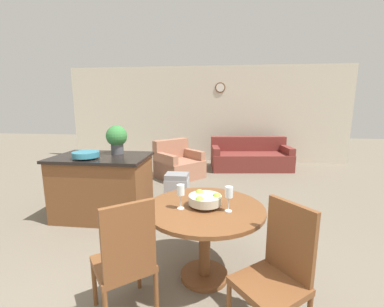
{
  "coord_description": "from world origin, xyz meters",
  "views": [
    {
      "loc": [
        0.51,
        -1.16,
        1.66
      ],
      "look_at": [
        0.07,
        2.57,
        0.93
      ],
      "focal_mm": 24.0,
      "sensor_mm": 36.0,
      "label": 1
    }
  ],
  "objects_px": {
    "trash_bin": "(177,194)",
    "kitchen_island": "(103,186)",
    "wine_glass_left": "(181,191)",
    "teal_bowl": "(86,155)",
    "dining_chair_near_left": "(126,257)",
    "dining_table": "(205,223)",
    "fruit_bowl": "(205,199)",
    "wine_glass_right": "(229,193)",
    "armchair": "(178,165)",
    "couch": "(250,158)",
    "dining_chair_near_right": "(278,268)",
    "potted_plant": "(117,138)"
  },
  "relations": [
    {
      "from": "trash_bin",
      "to": "potted_plant",
      "type": "bearing_deg",
      "value": -178.45
    },
    {
      "from": "trash_bin",
      "to": "teal_bowl",
      "type": "bearing_deg",
      "value": -160.22
    },
    {
      "from": "fruit_bowl",
      "to": "couch",
      "type": "relative_size",
      "value": 0.15
    },
    {
      "from": "dining_chair_near_right",
      "to": "fruit_bowl",
      "type": "xyz_separation_m",
      "value": [
        -0.55,
        0.56,
        0.27
      ]
    },
    {
      "from": "armchair",
      "to": "fruit_bowl",
      "type": "bearing_deg",
      "value": -122.99
    },
    {
      "from": "teal_bowl",
      "to": "wine_glass_right",
      "type": "bearing_deg",
      "value": -29.66
    },
    {
      "from": "potted_plant",
      "to": "armchair",
      "type": "distance_m",
      "value": 2.24
    },
    {
      "from": "armchair",
      "to": "wine_glass_right",
      "type": "bearing_deg",
      "value": -120.05
    },
    {
      "from": "dining_chair_near_left",
      "to": "potted_plant",
      "type": "distance_m",
      "value": 2.23
    },
    {
      "from": "wine_glass_right",
      "to": "teal_bowl",
      "type": "height_order",
      "value": "teal_bowl"
    },
    {
      "from": "wine_glass_left",
      "to": "kitchen_island",
      "type": "xyz_separation_m",
      "value": [
        -1.37,
        1.29,
        -0.43
      ]
    },
    {
      "from": "fruit_bowl",
      "to": "kitchen_island",
      "type": "xyz_separation_m",
      "value": [
        -1.59,
        1.21,
        -0.34
      ]
    },
    {
      "from": "kitchen_island",
      "to": "trash_bin",
      "type": "xyz_separation_m",
      "value": [
        1.07,
        0.22,
        -0.15
      ]
    },
    {
      "from": "dining_chair_near_left",
      "to": "wine_glass_left",
      "type": "bearing_deg",
      "value": 15.72
    },
    {
      "from": "dining_chair_near_right",
      "to": "teal_bowl",
      "type": "relative_size",
      "value": 2.79
    },
    {
      "from": "wine_glass_right",
      "to": "potted_plant",
      "type": "bearing_deg",
      "value": 137.59
    },
    {
      "from": "wine_glass_left",
      "to": "teal_bowl",
      "type": "xyz_separation_m",
      "value": [
        -1.48,
        1.08,
        0.08
      ]
    },
    {
      "from": "dining_chair_near_left",
      "to": "kitchen_island",
      "type": "distance_m",
      "value": 2.04
    },
    {
      "from": "fruit_bowl",
      "to": "trash_bin",
      "type": "relative_size",
      "value": 0.48
    },
    {
      "from": "dining_table",
      "to": "fruit_bowl",
      "type": "bearing_deg",
      "value": -20.78
    },
    {
      "from": "fruit_bowl",
      "to": "trash_bin",
      "type": "bearing_deg",
      "value": 109.99
    },
    {
      "from": "trash_bin",
      "to": "kitchen_island",
      "type": "bearing_deg",
      "value": -168.33
    },
    {
      "from": "teal_bowl",
      "to": "trash_bin",
      "type": "height_order",
      "value": "teal_bowl"
    },
    {
      "from": "dining_chair_near_left",
      "to": "fruit_bowl",
      "type": "distance_m",
      "value": 0.83
    },
    {
      "from": "wine_glass_right",
      "to": "armchair",
      "type": "xyz_separation_m",
      "value": [
        -1.05,
        3.47,
        -0.61
      ]
    },
    {
      "from": "wine_glass_left",
      "to": "potted_plant",
      "type": "distance_m",
      "value": 1.93
    },
    {
      "from": "dining_chair_near_left",
      "to": "wine_glass_left",
      "type": "distance_m",
      "value": 0.69
    },
    {
      "from": "wine_glass_left",
      "to": "armchair",
      "type": "relative_size",
      "value": 0.18
    },
    {
      "from": "wine_glass_left",
      "to": "wine_glass_right",
      "type": "xyz_separation_m",
      "value": [
        0.43,
        -0.01,
        0.0
      ]
    },
    {
      "from": "trash_bin",
      "to": "dining_chair_near_left",
      "type": "bearing_deg",
      "value": -91.05
    },
    {
      "from": "fruit_bowl",
      "to": "potted_plant",
      "type": "height_order",
      "value": "potted_plant"
    },
    {
      "from": "dining_chair_near_left",
      "to": "trash_bin",
      "type": "xyz_separation_m",
      "value": [
        0.04,
        1.98,
        -0.21
      ]
    },
    {
      "from": "wine_glass_right",
      "to": "kitchen_island",
      "type": "height_order",
      "value": "wine_glass_right"
    },
    {
      "from": "potted_plant",
      "to": "teal_bowl",
      "type": "bearing_deg",
      "value": -125.19
    },
    {
      "from": "dining_table",
      "to": "fruit_bowl",
      "type": "distance_m",
      "value": 0.23
    },
    {
      "from": "wine_glass_left",
      "to": "trash_bin",
      "type": "height_order",
      "value": "wine_glass_left"
    },
    {
      "from": "kitchen_island",
      "to": "armchair",
      "type": "height_order",
      "value": "kitchen_island"
    },
    {
      "from": "fruit_bowl",
      "to": "trash_bin",
      "type": "distance_m",
      "value": 1.6
    },
    {
      "from": "dining_table",
      "to": "couch",
      "type": "bearing_deg",
      "value": 78.74
    },
    {
      "from": "wine_glass_left",
      "to": "couch",
      "type": "relative_size",
      "value": 0.11
    },
    {
      "from": "potted_plant",
      "to": "dining_chair_near_left",
      "type": "bearing_deg",
      "value": -66.3
    },
    {
      "from": "potted_plant",
      "to": "trash_bin",
      "type": "xyz_separation_m",
      "value": [
        0.9,
        0.02,
        -0.85
      ]
    },
    {
      "from": "wine_glass_left",
      "to": "trash_bin",
      "type": "bearing_deg",
      "value": 101.5
    },
    {
      "from": "wine_glass_right",
      "to": "teal_bowl",
      "type": "relative_size",
      "value": 0.64
    },
    {
      "from": "wine_glass_left",
      "to": "teal_bowl",
      "type": "relative_size",
      "value": 0.64
    },
    {
      "from": "wine_glass_right",
      "to": "couch",
      "type": "bearing_deg",
      "value": 81.58
    },
    {
      "from": "wine_glass_right",
      "to": "dining_chair_near_left",
      "type": "bearing_deg",
      "value": -148.47
    },
    {
      "from": "fruit_bowl",
      "to": "armchair",
      "type": "height_order",
      "value": "fruit_bowl"
    },
    {
      "from": "dining_chair_near_left",
      "to": "wine_glass_left",
      "type": "xyz_separation_m",
      "value": [
        0.34,
        0.48,
        0.37
      ]
    },
    {
      "from": "dining_chair_near_right",
      "to": "couch",
      "type": "bearing_deg",
      "value": -42.43
    }
  ]
}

